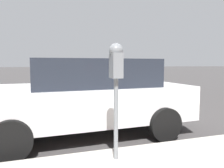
# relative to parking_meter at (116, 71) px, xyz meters

# --- Properties ---
(ground_plane) EXTENTS (220.00, 220.00, 0.00)m
(ground_plane) POSITION_rel_parking_meter_xyz_m (2.57, -0.21, -1.36)
(ground_plane) COLOR #3D3A3A
(parking_meter) EXTENTS (0.21, 0.19, 1.60)m
(parking_meter) POSITION_rel_parking_meter_xyz_m (0.00, 0.00, 0.00)
(parking_meter) COLOR gray
(parking_meter) RESTS_ON sidewalk
(car_white) EXTENTS (2.22, 4.33, 1.55)m
(car_white) POSITION_rel_parking_meter_xyz_m (1.66, 0.08, -0.54)
(car_white) COLOR silver
(car_white) RESTS_ON ground_plane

